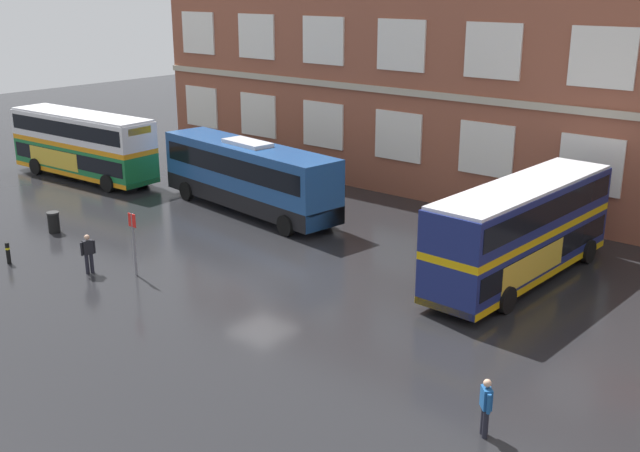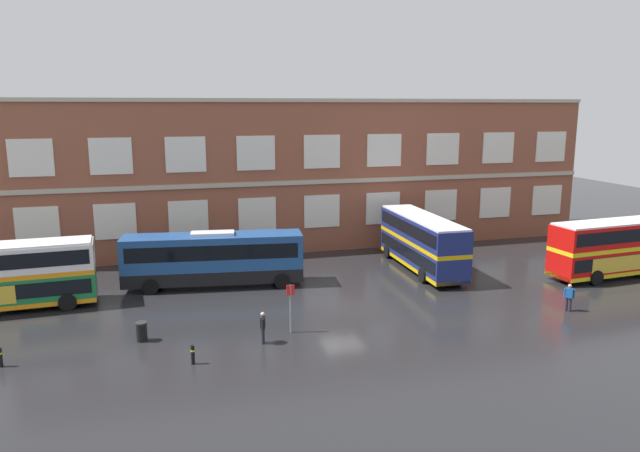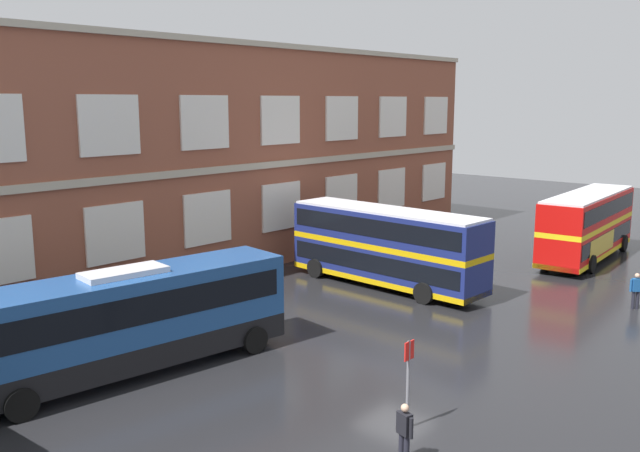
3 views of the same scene
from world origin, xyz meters
name	(u,v)px [view 2 (image 2 of 3)]	position (x,y,z in m)	size (l,w,h in m)	color
ground_plane	(333,297)	(0.00, 2.00, 0.00)	(120.00, 120.00, 0.00)	black
brick_terminal_building	(309,173)	(2.67, 17.98, 6.21)	(49.28, 8.19, 12.72)	brown
double_decker_middle	(422,241)	(8.35, 6.54, 2.15)	(3.16, 11.09, 4.07)	navy
double_decker_far	(620,247)	(21.39, 1.04, 2.15)	(11.17, 3.51, 4.07)	red
touring_coach	(213,259)	(-7.16, 6.44, 1.91)	(12.23, 4.12, 3.80)	navy
waiting_passenger	(263,326)	(-5.78, -4.38, 0.93)	(0.33, 0.64, 1.70)	black
second_passenger	(569,296)	(12.78, -4.52, 0.93)	(0.52, 0.53, 1.70)	black
bus_stand_flag	(291,304)	(-4.05, -3.30, 1.64)	(0.44, 0.10, 2.70)	slate
station_litter_bin	(142,332)	(-11.85, -2.33, 0.52)	(0.60, 0.60, 1.03)	black
safety_bollard_west	(0,357)	(-18.25, -3.81, 0.49)	(0.19, 0.19, 0.95)	black
safety_bollard_east	(193,354)	(-9.47, -5.99, 0.49)	(0.19, 0.19, 0.95)	black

